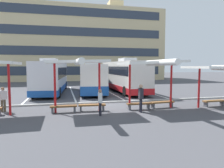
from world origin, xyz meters
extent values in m
plane|color=#47474C|center=(0.00, 0.00, 0.00)|extent=(160.00, 160.00, 0.00)
cube|color=#D1BC8C|center=(0.00, 34.12, 7.60)|extent=(37.38, 14.10, 15.20)
cube|color=#2D3847|center=(0.00, 27.04, 2.09)|extent=(34.39, 0.08, 1.67)
cube|color=#2D3847|center=(0.00, 27.04, 5.89)|extent=(34.39, 0.08, 1.67)
cube|color=#2D3847|center=(0.00, 27.04, 9.69)|extent=(34.39, 0.08, 1.67)
cube|color=#2D3847|center=(0.00, 27.04, 13.49)|extent=(34.39, 0.08, 1.67)
cube|color=#D1BC8C|center=(9.34, 34.12, 16.60)|extent=(3.20, 3.20, 2.80)
cube|color=silver|center=(-4.25, 9.02, 1.81)|extent=(3.51, 11.04, 3.07)
cube|color=#194C9E|center=(-4.25, 9.02, 0.56)|extent=(3.55, 11.09, 0.58)
cube|color=black|center=(-4.25, 9.02, 2.25)|extent=(3.46, 10.18, 1.08)
cube|color=black|center=(-3.74, 14.39, 2.18)|extent=(2.20, 0.29, 1.84)
cube|color=silver|center=(-4.37, 7.67, 3.53)|extent=(1.70, 2.33, 0.36)
cylinder|color=black|center=(-5.04, 12.94, 0.50)|extent=(0.39, 1.02, 1.00)
cylinder|color=black|center=(-2.74, 12.72, 0.50)|extent=(0.39, 1.02, 1.00)
cylinder|color=black|center=(-5.75, 5.31, 0.50)|extent=(0.39, 1.02, 1.00)
cylinder|color=black|center=(-3.46, 5.10, 0.50)|extent=(0.39, 1.02, 1.00)
cube|color=silver|center=(0.14, 8.69, 1.69)|extent=(3.47, 10.57, 2.83)
cube|color=#194C9E|center=(0.14, 8.69, 0.70)|extent=(3.52, 10.61, 0.85)
cube|color=black|center=(0.14, 8.69, 1.97)|extent=(3.42, 9.74, 1.17)
cube|color=black|center=(0.63, 13.83, 2.03)|extent=(2.19, 0.29, 1.70)
cube|color=silver|center=(0.02, 7.40, 3.28)|extent=(1.70, 2.33, 0.36)
cylinder|color=black|center=(-0.66, 12.37, 0.50)|extent=(0.39, 1.02, 1.00)
cylinder|color=black|center=(1.63, 12.16, 0.50)|extent=(0.39, 1.02, 1.00)
cylinder|color=black|center=(-1.34, 5.23, 0.50)|extent=(0.39, 1.02, 1.00)
cylinder|color=black|center=(0.95, 5.01, 0.50)|extent=(0.39, 1.02, 1.00)
cube|color=silver|center=(3.84, 8.75, 1.86)|extent=(2.65, 11.66, 3.17)
cube|color=red|center=(3.84, 8.75, 0.57)|extent=(2.69, 11.70, 0.59)
cube|color=black|center=(3.84, 8.75, 2.44)|extent=(2.66, 10.73, 0.91)
cube|color=black|center=(3.72, 14.52, 2.24)|extent=(2.11, 0.12, 1.90)
cube|color=silver|center=(3.87, 7.30, 3.63)|extent=(1.49, 2.23, 0.36)
cylinder|color=black|center=(2.65, 12.93, 0.50)|extent=(0.32, 1.01, 1.00)
cylinder|color=black|center=(4.85, 12.98, 0.50)|extent=(0.32, 1.01, 1.00)
cylinder|color=black|center=(2.83, 4.52, 0.50)|extent=(0.32, 1.01, 1.00)
cylinder|color=black|center=(5.03, 4.57, 0.50)|extent=(0.32, 1.01, 1.00)
cube|color=white|center=(-6.19, 8.42, 0.00)|extent=(0.16, 14.00, 0.01)
cube|color=white|center=(-2.06, 8.42, 0.00)|extent=(0.16, 14.00, 0.01)
cube|color=white|center=(2.06, 8.42, 0.00)|extent=(0.16, 14.00, 0.01)
cube|color=white|center=(6.19, 8.42, 0.00)|extent=(0.16, 14.00, 0.01)
cylinder|color=red|center=(-6.18, -1.47, 1.55)|extent=(0.14, 0.14, 3.10)
cylinder|color=red|center=(-3.58, -1.43, 1.56)|extent=(0.14, 0.14, 3.12)
cylinder|color=red|center=(-0.78, -1.43, 1.56)|extent=(0.14, 0.14, 3.12)
cube|color=white|center=(-2.18, -1.43, 3.20)|extent=(3.80, 2.45, 0.25)
cylinder|color=white|center=(-2.18, -2.51, 3.17)|extent=(0.36, 3.80, 0.36)
cube|color=brown|center=(-3.08, -1.46, 0.40)|extent=(1.66, 0.42, 0.10)
cube|color=#4C4C51|center=(-3.76, -1.46, 0.17)|extent=(0.12, 0.34, 0.35)
cube|color=#4C4C51|center=(-2.40, -1.45, 0.17)|extent=(0.12, 0.34, 0.35)
cube|color=brown|center=(-1.28, -1.44, 0.40)|extent=(1.78, 0.57, 0.10)
cube|color=#4C4C51|center=(-2.00, -1.38, 0.17)|extent=(0.15, 0.34, 0.35)
cube|color=#4C4C51|center=(-0.55, -1.50, 0.17)|extent=(0.15, 0.34, 0.35)
cylinder|color=red|center=(1.24, -1.58, 1.54)|extent=(0.14, 0.14, 3.08)
cylinder|color=red|center=(4.29, -1.58, 1.54)|extent=(0.14, 0.14, 3.08)
cube|color=white|center=(2.76, -1.58, 3.16)|extent=(4.05, 2.95, 0.32)
cylinder|color=white|center=(2.76, -2.91, 3.13)|extent=(0.36, 4.05, 0.36)
cube|color=brown|center=(1.86, -1.68, 0.40)|extent=(1.64, 0.47, 0.10)
cube|color=#4C4C51|center=(1.20, -1.66, 0.17)|extent=(0.13, 0.34, 0.35)
cube|color=#4C4C51|center=(2.53, -1.70, 0.17)|extent=(0.13, 0.34, 0.35)
cube|color=brown|center=(3.66, -1.50, 0.40)|extent=(1.82, 0.61, 0.10)
cube|color=#4C4C51|center=(2.93, -1.58, 0.17)|extent=(0.16, 0.35, 0.35)
cube|color=#4C4C51|center=(4.40, -1.42, 0.17)|extent=(0.16, 0.35, 0.35)
cylinder|color=red|center=(6.18, -2.05, 1.38)|extent=(0.14, 0.14, 2.76)
cube|color=white|center=(7.60, -2.05, 2.84)|extent=(3.83, 3.22, 0.17)
cube|color=brown|center=(7.60, -1.88, 0.40)|extent=(1.78, 0.53, 0.10)
cube|color=#4C4C51|center=(6.87, -1.93, 0.17)|extent=(0.14, 0.34, 0.35)
cube|color=#4C4C51|center=(8.33, -1.84, 0.17)|extent=(0.14, 0.34, 0.35)
cube|color=#ADADA8|center=(0.00, 1.37, 0.06)|extent=(44.00, 0.24, 0.12)
cylinder|color=black|center=(-0.98, -2.83, 0.39)|extent=(0.14, 0.14, 0.77)
cylinder|color=black|center=(-0.96, -2.67, 0.39)|extent=(0.14, 0.14, 0.77)
cube|color=silver|center=(-0.97, -2.75, 1.06)|extent=(0.26, 0.47, 0.58)
sphere|color=#936B4C|center=(-0.97, -2.75, 1.46)|extent=(0.21, 0.21, 0.21)
cylinder|color=black|center=(1.69, -2.42, 0.44)|extent=(0.14, 0.14, 0.87)
cylinder|color=black|center=(1.67, -2.60, 0.44)|extent=(0.14, 0.14, 0.87)
cube|color=#26262D|center=(1.68, -2.51, 1.20)|extent=(0.28, 0.53, 0.66)
sphere|color=tan|center=(1.68, -2.51, 1.65)|extent=(0.24, 0.24, 0.24)
cylinder|color=brown|center=(-6.75, -0.31, 0.40)|extent=(0.14, 0.14, 0.79)
cylinder|color=brown|center=(-6.89, -0.39, 0.40)|extent=(0.14, 0.14, 0.79)
cube|color=silver|center=(-6.82, -0.35, 1.09)|extent=(0.51, 0.42, 0.59)
sphere|color=#936B4C|center=(-6.82, -0.35, 1.49)|extent=(0.21, 0.21, 0.21)
camera|label=1|loc=(-3.14, -14.80, 2.89)|focal=33.59mm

